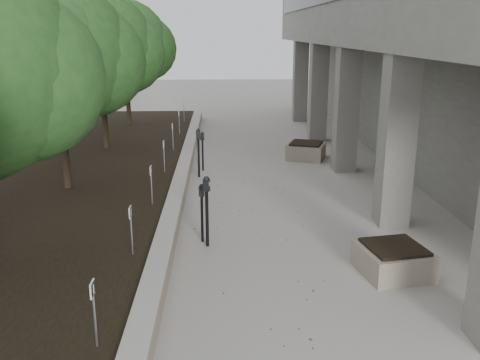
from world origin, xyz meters
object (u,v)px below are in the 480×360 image
object	(u,v)px
crabapple_tree_4	(101,71)
parking_meter_3	(207,212)
parking_meter_4	(203,151)
parking_meter_5	(199,153)
planter_back	(306,150)
crabapple_tree_3	(59,86)
planter_front	(393,259)
parking_meter_2	(202,213)
crabapple_tree_5	(126,63)

from	to	relation	value
crabapple_tree_4	parking_meter_3	world-z (taller)	crabapple_tree_4
parking_meter_3	parking_meter_4	xyz separation A→B (m)	(-0.29, 6.37, -0.13)
parking_meter_5	planter_back	xyz separation A→B (m)	(3.79, 2.37, -0.48)
crabapple_tree_3	parking_meter_4	size ratio (longest dim) A/B	4.17
crabapple_tree_3	crabapple_tree_4	bearing A→B (deg)	90.00
parking_meter_3	planter_front	world-z (taller)	parking_meter_3
crabapple_tree_3	parking_meter_2	size ratio (longest dim) A/B	4.10
parking_meter_5	planter_front	xyz separation A→B (m)	(3.97, -7.02, -0.50)
parking_meter_3	parking_meter_4	size ratio (longest dim) A/B	1.20
crabapple_tree_5	parking_meter_5	bearing A→B (deg)	-65.75
crabapple_tree_4	planter_front	bearing A→B (deg)	-52.49
parking_meter_3	crabapple_tree_3	bearing A→B (deg)	159.29
crabapple_tree_4	parking_meter_3	bearing A→B (deg)	-65.00
parking_meter_4	planter_front	bearing A→B (deg)	-47.27
parking_meter_2	planter_front	xyz separation A→B (m)	(3.70, -1.70, -0.38)
parking_meter_5	planter_back	distance (m)	4.49
crabapple_tree_3	parking_meter_2	bearing A→B (deg)	-38.49
crabapple_tree_4	crabapple_tree_5	size ratio (longest dim) A/B	1.00
parking_meter_2	parking_meter_3	distance (m)	0.31
crabapple_tree_3	planter_front	bearing A→B (deg)	-32.13
crabapple_tree_3	planter_back	size ratio (longest dim) A/B	4.25
parking_meter_5	crabapple_tree_3	bearing A→B (deg)	-144.74
crabapple_tree_4	parking_meter_2	xyz separation A→B (m)	(3.71, -7.95, -2.46)
crabapple_tree_4	parking_meter_2	distance (m)	9.12
crabapple_tree_3	parking_meter_4	xyz separation A→B (m)	(3.54, 3.16, -2.47)
parking_meter_2	planter_back	distance (m)	8.46
parking_meter_2	planter_back	xyz separation A→B (m)	(3.51, 7.69, -0.36)
parking_meter_2	planter_front	distance (m)	4.09
parking_meter_4	parking_meter_2	bearing A→B (deg)	-71.99
planter_front	planter_back	size ratio (longest dim) A/B	0.95
crabapple_tree_3	planter_back	world-z (taller)	crabapple_tree_3
crabapple_tree_3	crabapple_tree_4	world-z (taller)	same
planter_back	planter_front	bearing A→B (deg)	-88.87
parking_meter_4	parking_meter_3	bearing A→B (deg)	-71.01
parking_meter_2	parking_meter_3	xyz separation A→B (m)	(0.12, -0.26, 0.12)
crabapple_tree_3	parking_meter_4	world-z (taller)	crabapple_tree_3
crabapple_tree_3	crabapple_tree_4	size ratio (longest dim) A/B	1.00
parking_meter_5	planter_back	bearing A→B (deg)	32.72
parking_meter_3	crabapple_tree_5	bearing A→B (deg)	125.46
crabapple_tree_5	parking_meter_2	size ratio (longest dim) A/B	4.10
planter_front	crabapple_tree_4	bearing A→B (deg)	127.51
crabapple_tree_5	parking_meter_4	bearing A→B (deg)	-62.66
crabapple_tree_4	crabapple_tree_5	xyz separation A→B (m)	(0.00, 5.00, 0.00)
parking_meter_4	parking_meter_5	size ratio (longest dim) A/B	0.84
parking_meter_3	parking_meter_4	distance (m)	6.38
crabapple_tree_4	parking_meter_4	xyz separation A→B (m)	(3.54, -1.84, -2.47)
crabapple_tree_4	crabapple_tree_5	distance (m)	5.00
crabapple_tree_5	parking_meter_2	bearing A→B (deg)	-74.00
crabapple_tree_3	parking_meter_4	distance (m)	5.34
parking_meter_3	planter_front	bearing A→B (deg)	-2.63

